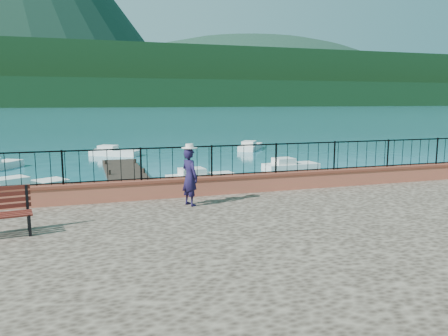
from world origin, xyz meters
TOP-DOWN VIEW (x-y plane):
  - ground at (0.00, 0.00)m, footprint 2000.00×2000.00m
  - parapet at (0.00, 3.70)m, footprint 28.00×0.46m
  - railing at (0.00, 3.70)m, footprint 27.00×0.05m
  - dock at (-2.00, 12.00)m, footprint 2.00×16.00m
  - far_forest at (0.00, 300.00)m, footprint 900.00×60.00m
  - foothills at (0.00, 360.00)m, footprint 900.00×120.00m
  - companion_hill at (220.00, 560.00)m, footprint 448.00×384.00m
  - person at (-1.30, 2.48)m, footprint 0.59×0.70m
  - hat at (-1.30, 2.48)m, footprint 0.44×0.44m
  - boat_0 at (-6.76, 11.99)m, footprint 3.94×3.08m
  - boat_1 at (1.55, 11.83)m, footprint 3.59×1.59m
  - boat_2 at (7.65, 14.02)m, footprint 3.37×1.49m
  - boat_4 at (-1.88, 24.60)m, footprint 3.83×3.03m
  - boat_5 at (9.50, 25.40)m, footprint 3.39×4.21m

SIDE VIEW (x-z plane):
  - ground at x=0.00m, z-range 0.00..0.00m
  - companion_hill at x=220.00m, z-range -90.00..90.00m
  - dock at x=-2.00m, z-range 0.00..0.30m
  - boat_0 at x=-6.76m, z-range 0.00..0.80m
  - boat_1 at x=1.55m, z-range 0.00..0.80m
  - boat_2 at x=7.65m, z-range 0.00..0.80m
  - boat_4 at x=-1.88m, z-range 0.00..0.80m
  - boat_5 at x=9.50m, z-range 0.00..0.80m
  - parapet at x=0.00m, z-range 1.20..1.78m
  - person at x=-1.30m, z-range 1.20..2.83m
  - railing at x=0.00m, z-range 1.78..2.73m
  - hat at x=-1.30m, z-range 2.83..2.95m
  - far_forest at x=0.00m, z-range 0.00..18.00m
  - foothills at x=0.00m, z-range 0.00..44.00m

